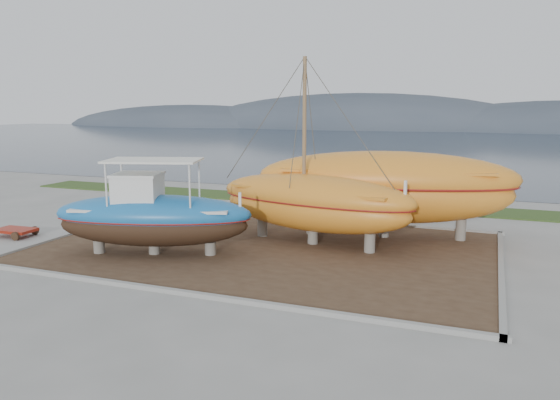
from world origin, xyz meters
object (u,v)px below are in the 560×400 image
at_px(white_dinghy, 148,216).
at_px(red_trailer, 16,233).
at_px(blue_caique, 153,207).
at_px(orange_sailboat, 314,152).
at_px(orange_bare_hull, 385,196).

height_order(white_dinghy, red_trailer, white_dinghy).
height_order(blue_caique, orange_sailboat, orange_sailboat).
height_order(white_dinghy, orange_bare_hull, orange_bare_hull).
bearing_deg(orange_bare_hull, orange_sailboat, -148.67).
bearing_deg(white_dinghy, red_trailer, -151.07).
xyz_separation_m(blue_caique, red_trailer, (-7.63, 0.33, -1.75)).
bearing_deg(white_dinghy, blue_caique, -57.52).
relative_size(orange_sailboat, orange_bare_hull, 0.79).
relative_size(white_dinghy, orange_sailboat, 0.46).
bearing_deg(orange_sailboat, white_dinghy, -167.40).
xyz_separation_m(white_dinghy, red_trailer, (-4.86, -3.28, -0.50)).
bearing_deg(blue_caique, orange_bare_hull, 20.01).
relative_size(orange_sailboat, red_trailer, 3.50).
distance_m(white_dinghy, orange_sailboat, 8.75).
distance_m(white_dinghy, red_trailer, 5.88).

